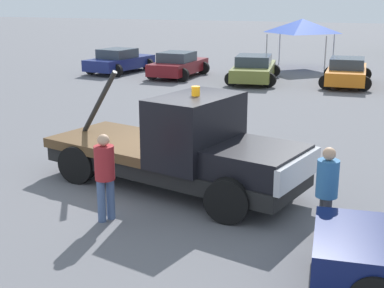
{
  "coord_description": "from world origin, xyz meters",
  "views": [
    {
      "loc": [
        4.69,
        -10.41,
        4.17
      ],
      "look_at": [
        0.5,
        0.0,
        1.05
      ],
      "focal_mm": 50.0,
      "sensor_mm": 36.0,
      "label": 1
    }
  ],
  "objects_px": {
    "person_near_truck": "(327,188)",
    "parked_car_olive": "(254,69)",
    "parked_car_orange": "(347,72)",
    "parked_car_maroon": "(178,65)",
    "tow_truck": "(185,150)",
    "canopy_tent_blue": "(302,26)",
    "parked_car_navy": "(119,61)",
    "person_at_hood": "(105,171)"
  },
  "relations": [
    {
      "from": "person_at_hood",
      "to": "parked_car_orange",
      "type": "relative_size",
      "value": 0.36
    },
    {
      "from": "person_at_hood",
      "to": "parked_car_maroon",
      "type": "height_order",
      "value": "person_at_hood"
    },
    {
      "from": "tow_truck",
      "to": "parked_car_olive",
      "type": "distance_m",
      "value": 15.91
    },
    {
      "from": "parked_car_maroon",
      "to": "parked_car_olive",
      "type": "relative_size",
      "value": 0.83
    },
    {
      "from": "parked_car_navy",
      "to": "parked_car_olive",
      "type": "distance_m",
      "value": 7.9
    },
    {
      "from": "person_near_truck",
      "to": "canopy_tent_blue",
      "type": "bearing_deg",
      "value": 79.14
    },
    {
      "from": "tow_truck",
      "to": "person_near_truck",
      "type": "xyz_separation_m",
      "value": [
        3.25,
        -1.46,
        0.06
      ]
    },
    {
      "from": "parked_car_maroon",
      "to": "tow_truck",
      "type": "bearing_deg",
      "value": -155.75
    },
    {
      "from": "parked_car_navy",
      "to": "person_near_truck",
      "type": "bearing_deg",
      "value": -133.44
    },
    {
      "from": "parked_car_navy",
      "to": "parked_car_orange",
      "type": "relative_size",
      "value": 0.97
    },
    {
      "from": "tow_truck",
      "to": "parked_car_orange",
      "type": "height_order",
      "value": "tow_truck"
    },
    {
      "from": "person_near_truck",
      "to": "parked_car_orange",
      "type": "distance_m",
      "value": 17.77
    },
    {
      "from": "person_near_truck",
      "to": "canopy_tent_blue",
      "type": "xyz_separation_m",
      "value": [
        -4.84,
        23.04,
        1.49
      ]
    },
    {
      "from": "parked_car_navy",
      "to": "canopy_tent_blue",
      "type": "bearing_deg",
      "value": -50.75
    },
    {
      "from": "parked_car_olive",
      "to": "canopy_tent_blue",
      "type": "bearing_deg",
      "value": -21.3
    },
    {
      "from": "person_at_hood",
      "to": "canopy_tent_blue",
      "type": "distance_m",
      "value": 23.74
    },
    {
      "from": "parked_car_olive",
      "to": "canopy_tent_blue",
      "type": "height_order",
      "value": "canopy_tent_blue"
    },
    {
      "from": "parked_car_maroon",
      "to": "parked_car_olive",
      "type": "distance_m",
      "value": 4.15
    },
    {
      "from": "tow_truck",
      "to": "parked_car_maroon",
      "type": "xyz_separation_m",
      "value": [
        -6.94,
        15.7,
        -0.28
      ]
    },
    {
      "from": "tow_truck",
      "to": "parked_car_navy",
      "type": "distance_m",
      "value": 19.3
    },
    {
      "from": "person_near_truck",
      "to": "parked_car_olive",
      "type": "height_order",
      "value": "person_near_truck"
    },
    {
      "from": "person_near_truck",
      "to": "parked_car_orange",
      "type": "bearing_deg",
      "value": 72.45
    },
    {
      "from": "parked_car_orange",
      "to": "canopy_tent_blue",
      "type": "distance_m",
      "value": 6.51
    },
    {
      "from": "parked_car_navy",
      "to": "parked_car_orange",
      "type": "distance_m",
      "value": 12.34
    },
    {
      "from": "tow_truck",
      "to": "parked_car_navy",
      "type": "relative_size",
      "value": 1.4
    },
    {
      "from": "parked_car_navy",
      "to": "person_at_hood",
      "type": "bearing_deg",
      "value": -143.27
    },
    {
      "from": "tow_truck",
      "to": "person_near_truck",
      "type": "bearing_deg",
      "value": -11.65
    },
    {
      "from": "tow_truck",
      "to": "parked_car_olive",
      "type": "xyz_separation_m",
      "value": [
        -2.79,
        15.66,
        -0.28
      ]
    },
    {
      "from": "person_at_hood",
      "to": "parked_car_maroon",
      "type": "relative_size",
      "value": 0.4
    },
    {
      "from": "person_near_truck",
      "to": "parked_car_olive",
      "type": "relative_size",
      "value": 0.33
    },
    {
      "from": "parked_car_navy",
      "to": "canopy_tent_blue",
      "type": "relative_size",
      "value": 1.35
    },
    {
      "from": "tow_truck",
      "to": "person_near_truck",
      "type": "distance_m",
      "value": 3.57
    },
    {
      "from": "person_at_hood",
      "to": "parked_car_navy",
      "type": "height_order",
      "value": "person_at_hood"
    },
    {
      "from": "tow_truck",
      "to": "person_near_truck",
      "type": "height_order",
      "value": "tow_truck"
    },
    {
      "from": "parked_car_maroon",
      "to": "parked_car_orange",
      "type": "bearing_deg",
      "value": -86.01
    },
    {
      "from": "person_near_truck",
      "to": "parked_car_navy",
      "type": "distance_m",
      "value": 22.4
    },
    {
      "from": "person_near_truck",
      "to": "person_at_hood",
      "type": "relative_size",
      "value": 1.0
    },
    {
      "from": "person_near_truck",
      "to": "parked_car_orange",
      "type": "relative_size",
      "value": 0.36
    },
    {
      "from": "tow_truck",
      "to": "parked_car_orange",
      "type": "bearing_deg",
      "value": 96.69
    },
    {
      "from": "tow_truck",
      "to": "person_near_truck",
      "type": "relative_size",
      "value": 3.73
    },
    {
      "from": "person_at_hood",
      "to": "parked_car_navy",
      "type": "distance_m",
      "value": 20.71
    },
    {
      "from": "parked_car_maroon",
      "to": "person_at_hood",
      "type": "bearing_deg",
      "value": -160.43
    }
  ]
}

